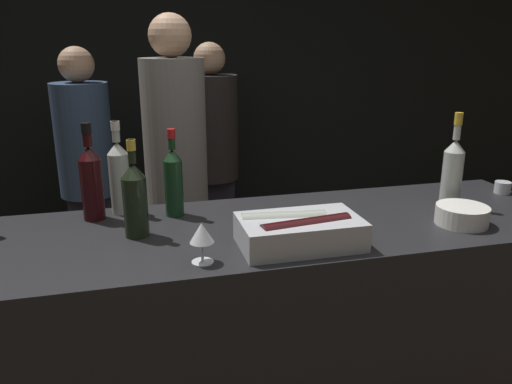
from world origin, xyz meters
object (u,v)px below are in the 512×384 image
at_px(rose_wine_bottle, 453,171).
at_px(person_grey_polo, 212,154).
at_px(red_wine_bottle_burgundy, 173,180).
at_px(wine_glass, 202,234).
at_px(candle_votive, 503,187).
at_px(person_blond_tee, 87,167).
at_px(bowl_white, 462,215).
at_px(white_wine_bottle, 119,175).
at_px(person_in_hoodie, 177,172).
at_px(ice_bin_with_bottles, 299,230).
at_px(champagne_bottle, 135,198).
at_px(red_wine_bottle_black_foil, 91,180).

xyz_separation_m(rose_wine_bottle, person_grey_polo, (-0.67, 1.71, -0.27)).
bearing_deg(red_wine_bottle_burgundy, wine_glass, -85.10).
xyz_separation_m(candle_votive, person_blond_tee, (-1.83, 1.45, -0.15)).
xyz_separation_m(bowl_white, white_wine_bottle, (-1.19, 0.44, 0.11)).
bearing_deg(white_wine_bottle, person_in_hoodie, 67.24).
height_order(ice_bin_with_bottles, white_wine_bottle, white_wine_bottle).
bearing_deg(champagne_bottle, person_in_hoodie, 76.34).
relative_size(wine_glass, rose_wine_bottle, 0.34).
bearing_deg(candle_votive, person_grey_polo, 122.33).
distance_m(rose_wine_bottle, red_wine_bottle_burgundy, 1.08).
bearing_deg(bowl_white, wine_glass, -174.44).
relative_size(candle_votive, person_in_hoodie, 0.04).
relative_size(candle_votive, champagne_bottle, 0.20).
bearing_deg(rose_wine_bottle, candle_votive, 17.23).
height_order(champagne_bottle, person_blond_tee, person_blond_tee).
xyz_separation_m(red_wine_bottle_black_foil, white_wine_bottle, (0.10, 0.05, -0.00)).
height_order(red_wine_bottle_burgundy, person_in_hoodie, person_in_hoodie).
distance_m(wine_glass, rose_wine_bottle, 1.07).
xyz_separation_m(wine_glass, person_grey_polo, (0.36, 1.98, -0.21)).
relative_size(candle_votive, red_wine_bottle_black_foil, 0.19).
bearing_deg(red_wine_bottle_black_foil, white_wine_bottle, 26.19).
xyz_separation_m(candle_votive, rose_wine_bottle, (-0.34, -0.11, 0.12)).
bearing_deg(ice_bin_with_bottles, red_wine_bottle_black_foil, 146.91).
relative_size(rose_wine_bottle, person_blond_tee, 0.23).
bearing_deg(person_in_hoodie, champagne_bottle, 35.85).
relative_size(champagne_bottle, person_grey_polo, 0.20).
height_order(champagne_bottle, person_grey_polo, person_grey_polo).
bearing_deg(red_wine_bottle_black_foil, bowl_white, -16.73).
bearing_deg(red_wine_bottle_burgundy, person_blond_tee, 107.00).
bearing_deg(ice_bin_with_bottles, person_in_hoodie, 104.16).
height_order(red_wine_bottle_burgundy, person_grey_polo, person_grey_polo).
distance_m(candle_votive, person_blond_tee, 2.34).
xyz_separation_m(red_wine_bottle_black_foil, rose_wine_bottle, (1.36, -0.20, -0.00)).
distance_m(bowl_white, person_grey_polo, 1.99).
xyz_separation_m(champagne_bottle, red_wine_bottle_burgundy, (0.14, 0.18, 0.00)).
bearing_deg(ice_bin_with_bottles, person_grey_polo, 88.94).
relative_size(bowl_white, champagne_bottle, 0.56).
height_order(white_wine_bottle, person_grey_polo, person_grey_polo).
height_order(candle_votive, red_wine_bottle_burgundy, red_wine_bottle_burgundy).
distance_m(rose_wine_bottle, person_in_hoodie, 1.35).
distance_m(bowl_white, candle_votive, 0.51).
distance_m(wine_glass, white_wine_bottle, 0.58).
xyz_separation_m(wine_glass, person_blond_tee, (-0.46, 1.84, -0.21)).
height_order(ice_bin_with_bottles, red_wine_bottle_black_foil, red_wine_bottle_black_foil).
bearing_deg(white_wine_bottle, person_blond_tee, 99.89).
xyz_separation_m(wine_glass, white_wine_bottle, (-0.23, 0.53, 0.06)).
relative_size(red_wine_bottle_black_foil, person_grey_polo, 0.21).
distance_m(ice_bin_with_bottles, candle_votive, 1.10).
bearing_deg(champagne_bottle, wine_glass, -55.79).
height_order(rose_wine_bottle, white_wine_bottle, rose_wine_bottle).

